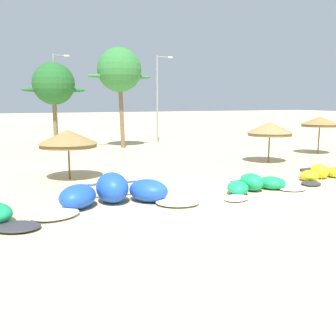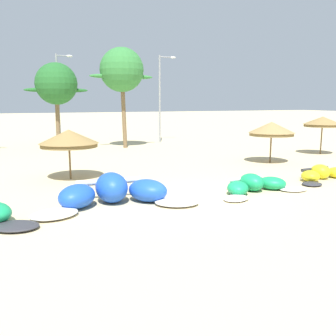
{
  "view_description": "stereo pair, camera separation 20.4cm",
  "coord_description": "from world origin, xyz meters",
  "px_view_note": "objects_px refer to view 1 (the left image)",
  "views": [
    {
      "loc": [
        -7.62,
        -13.51,
        4.05
      ],
      "look_at": [
        -0.51,
        2.0,
        1.0
      ],
      "focal_mm": 39.75,
      "sensor_mm": 36.0,
      "label": 1
    },
    {
      "loc": [
        -7.43,
        -13.6,
        4.05
      ],
      "look_at": [
        -0.51,
        2.0,
        1.0
      ],
      "focal_mm": 39.75,
      "sensor_mm": 36.0,
      "label": 2
    }
  ],
  "objects_px": {
    "kite_center": "(323,174)",
    "beach_umbrella_near_palms": "(320,122)",
    "palm_left_of_gap": "(54,84)",
    "palm_center_left": "(120,70)",
    "kite_left_of_center": "(255,185)",
    "lamppost_east": "(159,94)",
    "beach_umbrella_middle": "(270,129)",
    "kite_left": "(114,193)",
    "lamppost_east_center": "(57,95)",
    "beach_umbrella_near_van": "(68,138)"
  },
  "relations": [
    {
      "from": "kite_center",
      "to": "beach_umbrella_near_palms",
      "type": "xyz_separation_m",
      "value": [
        7.33,
        7.32,
        2.24
      ]
    },
    {
      "from": "palm_left_of_gap",
      "to": "palm_center_left",
      "type": "height_order",
      "value": "palm_center_left"
    },
    {
      "from": "kite_left_of_center",
      "to": "lamppost_east",
      "type": "distance_m",
      "value": 21.95
    },
    {
      "from": "beach_umbrella_middle",
      "to": "lamppost_east",
      "type": "bearing_deg",
      "value": 96.88
    },
    {
      "from": "kite_left",
      "to": "kite_left_of_center",
      "type": "bearing_deg",
      "value": -5.24
    },
    {
      "from": "kite_center",
      "to": "palm_left_of_gap",
      "type": "height_order",
      "value": "palm_left_of_gap"
    },
    {
      "from": "palm_left_of_gap",
      "to": "lamppost_east_center",
      "type": "xyz_separation_m",
      "value": [
        0.34,
        0.79,
        -0.92
      ]
    },
    {
      "from": "lamppost_east_center",
      "to": "kite_left_of_center",
      "type": "bearing_deg",
      "value": -76.47
    },
    {
      "from": "palm_left_of_gap",
      "to": "palm_center_left",
      "type": "relative_size",
      "value": 0.86
    },
    {
      "from": "lamppost_east_center",
      "to": "kite_center",
      "type": "bearing_deg",
      "value": -64.29
    },
    {
      "from": "kite_left",
      "to": "lamppost_east_center",
      "type": "xyz_separation_m",
      "value": [
        1.11,
        21.64,
        4.18
      ]
    },
    {
      "from": "beach_umbrella_near_palms",
      "to": "beach_umbrella_near_van",
      "type": "bearing_deg",
      "value": -175.01
    },
    {
      "from": "lamppost_east_center",
      "to": "beach_umbrella_near_van",
      "type": "bearing_deg",
      "value": -96.62
    },
    {
      "from": "kite_left",
      "to": "lamppost_east",
      "type": "height_order",
      "value": "lamppost_east"
    },
    {
      "from": "beach_umbrella_near_palms",
      "to": "kite_left_of_center",
      "type": "bearing_deg",
      "value": -146.74
    },
    {
      "from": "kite_left",
      "to": "lamppost_east",
      "type": "xyz_separation_m",
      "value": [
        10.72,
        20.46,
        4.32
      ]
    },
    {
      "from": "beach_umbrella_middle",
      "to": "lamppost_east_center",
      "type": "distance_m",
      "value": 19.65
    },
    {
      "from": "kite_center",
      "to": "kite_left_of_center",
      "type": "bearing_deg",
      "value": -171.38
    },
    {
      "from": "beach_umbrella_near_van",
      "to": "palm_left_of_gap",
      "type": "bearing_deg",
      "value": 84.3
    },
    {
      "from": "kite_left",
      "to": "beach_umbrella_near_palms",
      "type": "height_order",
      "value": "beach_umbrella_near_palms"
    },
    {
      "from": "palm_center_left",
      "to": "beach_umbrella_middle",
      "type": "bearing_deg",
      "value": -60.98
    },
    {
      "from": "palm_center_left",
      "to": "kite_center",
      "type": "bearing_deg",
      "value": -72.39
    },
    {
      "from": "kite_left",
      "to": "kite_center",
      "type": "height_order",
      "value": "kite_left"
    },
    {
      "from": "kite_left",
      "to": "palm_center_left",
      "type": "bearing_deg",
      "value": 71.62
    },
    {
      "from": "beach_umbrella_middle",
      "to": "palm_left_of_gap",
      "type": "relative_size",
      "value": 0.41
    },
    {
      "from": "kite_left_of_center",
      "to": "kite_left",
      "type": "bearing_deg",
      "value": 174.76
    },
    {
      "from": "palm_left_of_gap",
      "to": "palm_center_left",
      "type": "bearing_deg",
      "value": -31.58
    },
    {
      "from": "palm_center_left",
      "to": "kite_left",
      "type": "bearing_deg",
      "value": -108.38
    },
    {
      "from": "kite_left",
      "to": "beach_umbrella_near_palms",
      "type": "bearing_deg",
      "value": 21.74
    },
    {
      "from": "kite_left",
      "to": "beach_umbrella_middle",
      "type": "xyz_separation_m",
      "value": [
        12.5,
        5.79,
        1.81
      ]
    },
    {
      "from": "kite_center",
      "to": "lamppost_east",
      "type": "bearing_deg",
      "value": 92.06
    },
    {
      "from": "palm_left_of_gap",
      "to": "beach_umbrella_near_palms",
      "type": "bearing_deg",
      "value": -36.57
    },
    {
      "from": "beach_umbrella_middle",
      "to": "kite_center",
      "type": "bearing_deg",
      "value": -100.48
    },
    {
      "from": "kite_center",
      "to": "palm_center_left",
      "type": "height_order",
      "value": "palm_center_left"
    },
    {
      "from": "lamppost_east_center",
      "to": "palm_center_left",
      "type": "bearing_deg",
      "value": -39.48
    },
    {
      "from": "beach_umbrella_near_van",
      "to": "palm_left_of_gap",
      "type": "relative_size",
      "value": 0.41
    },
    {
      "from": "palm_center_left",
      "to": "palm_left_of_gap",
      "type": "bearing_deg",
      "value": 148.42
    },
    {
      "from": "palm_center_left",
      "to": "beach_umbrella_near_van",
      "type": "bearing_deg",
      "value": -119.02
    },
    {
      "from": "palm_center_left",
      "to": "beach_umbrella_near_palms",
      "type": "bearing_deg",
      "value": -38.39
    },
    {
      "from": "kite_left_of_center",
      "to": "palm_center_left",
      "type": "xyz_separation_m",
      "value": [
        -0.58,
        18.3,
        6.39
      ]
    },
    {
      "from": "beach_umbrella_middle",
      "to": "beach_umbrella_near_palms",
      "type": "relative_size",
      "value": 1.04
    },
    {
      "from": "beach_umbrella_near_van",
      "to": "palm_left_of_gap",
      "type": "xyz_separation_m",
      "value": [
        1.5,
        15.06,
        3.41
      ]
    },
    {
      "from": "lamppost_east_center",
      "to": "lamppost_east",
      "type": "distance_m",
      "value": 9.68
    },
    {
      "from": "palm_center_left",
      "to": "lamppost_east",
      "type": "height_order",
      "value": "palm_center_left"
    },
    {
      "from": "beach_umbrella_near_palms",
      "to": "lamppost_east",
      "type": "height_order",
      "value": "lamppost_east"
    },
    {
      "from": "beach_umbrella_near_van",
      "to": "lamppost_east",
      "type": "relative_size",
      "value": 0.36
    },
    {
      "from": "kite_left",
      "to": "kite_left_of_center",
      "type": "distance_m",
      "value": 6.49
    },
    {
      "from": "kite_left",
      "to": "palm_left_of_gap",
      "type": "bearing_deg",
      "value": 87.87
    },
    {
      "from": "palm_left_of_gap",
      "to": "lamppost_east_center",
      "type": "distance_m",
      "value": 1.26
    },
    {
      "from": "kite_center",
      "to": "lamppost_east_center",
      "type": "relative_size",
      "value": 0.56
    }
  ]
}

